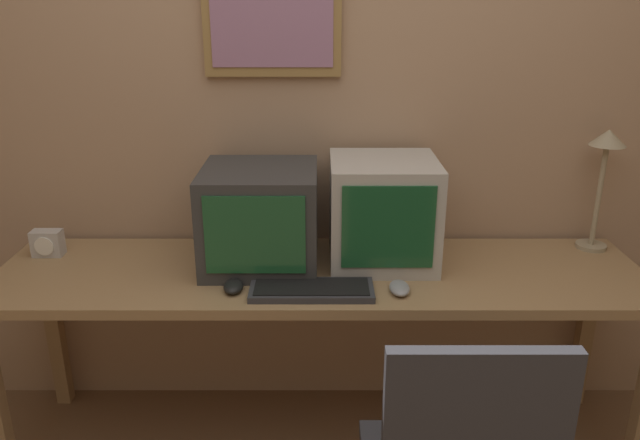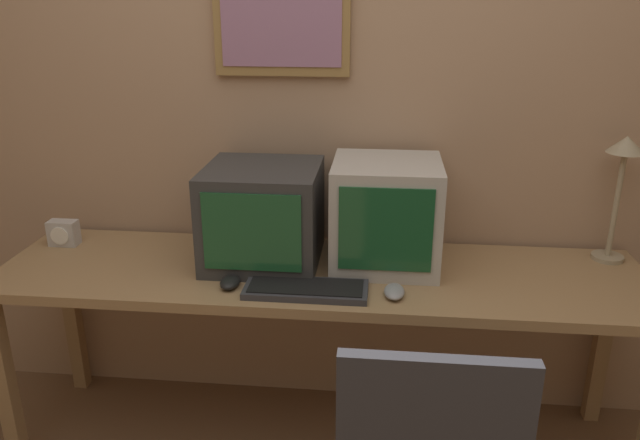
{
  "view_description": "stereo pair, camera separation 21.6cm",
  "coord_description": "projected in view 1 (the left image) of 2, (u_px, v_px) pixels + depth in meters",
  "views": [
    {
      "loc": [
        -0.0,
        -1.01,
        1.67
      ],
      "look_at": [
        0.0,
        1.02,
        0.93
      ],
      "focal_mm": 35.0,
      "sensor_mm": 36.0,
      "label": 1
    },
    {
      "loc": [
        0.21,
        -1.0,
        1.67
      ],
      "look_at": [
        0.0,
        1.02,
        0.93
      ],
      "focal_mm": 35.0,
      "sensor_mm": 36.0,
      "label": 2
    }
  ],
  "objects": [
    {
      "name": "keyboard_main",
      "position": [
        312.0,
        290.0,
        2.05
      ],
      "size": [
        0.41,
        0.16,
        0.03
      ],
      "color": "#333338",
      "rests_on": "desk"
    },
    {
      "name": "desk",
      "position": [
        320.0,
        288.0,
        2.25
      ],
      "size": [
        2.31,
        0.6,
        0.74
      ],
      "color": "#99754C",
      "rests_on": "ground_plane"
    },
    {
      "name": "wall_back",
      "position": [
        319.0,
        96.0,
        2.36
      ],
      "size": [
        8.0,
        0.08,
        2.6
      ],
      "color": "tan",
      "rests_on": "ground_plane"
    },
    {
      "name": "mouse_near_keyboard",
      "position": [
        400.0,
        288.0,
        2.06
      ],
      "size": [
        0.07,
        0.11,
        0.03
      ],
      "color": "gray",
      "rests_on": "desk"
    },
    {
      "name": "desk_lamp",
      "position": [
        604.0,
        161.0,
        2.31
      ],
      "size": [
        0.13,
        0.13,
        0.47
      ],
      "color": "tan",
      "rests_on": "desk"
    },
    {
      "name": "mouse_far_corner",
      "position": [
        234.0,
        286.0,
        2.06
      ],
      "size": [
        0.07,
        0.1,
        0.03
      ],
      "color": "black",
      "rests_on": "desk"
    },
    {
      "name": "desk_clock",
      "position": [
        47.0,
        243.0,
        2.33
      ],
      "size": [
        0.11,
        0.07,
        0.1
      ],
      "color": "#B7B2AD",
      "rests_on": "desk"
    },
    {
      "name": "monitor_right",
      "position": [
        383.0,
        211.0,
        2.25
      ],
      "size": [
        0.38,
        0.38,
        0.38
      ],
      "color": "#B7B2A8",
      "rests_on": "desk"
    },
    {
      "name": "monitor_left",
      "position": [
        260.0,
        217.0,
        2.23
      ],
      "size": [
        0.41,
        0.4,
        0.36
      ],
      "color": "#333333",
      "rests_on": "desk"
    }
  ]
}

